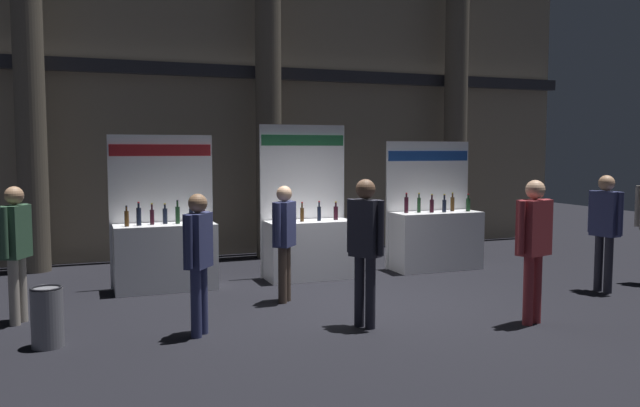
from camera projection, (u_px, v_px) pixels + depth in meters
The scene contains 12 objects.
ground_plane at pixel (351, 303), 8.92m from camera, with size 29.24×29.24×0.00m, color black.
hall_colonnade at pixel (260, 92), 13.06m from camera, with size 14.62×1.10×6.75m.
exhibitor_booth_0 at pixel (165, 250), 9.76m from camera, with size 1.60×0.66×2.39m.
exhibitor_booth_1 at pixel (309, 242), 10.60m from camera, with size 1.51×0.66×2.58m.
exhibitor_booth_2 at pixel (435, 235), 11.44m from camera, with size 1.69×0.66×2.31m.
trash_bin at pixel (47, 317), 6.91m from camera, with size 0.34×0.34×0.67m.
visitor_0 at pixel (534, 237), 7.77m from camera, with size 0.57×0.35×1.79m.
visitor_1 at pixel (16, 243), 7.79m from camera, with size 0.36×0.50×1.71m.
visitor_3 at pixel (365, 240), 7.62m from camera, with size 0.36×0.46×1.80m.
visitor_4 at pixel (284, 234), 8.91m from camera, with size 0.39×0.41×1.65m.
visitor_5 at pixel (198, 253), 7.29m from camera, with size 0.38×0.45×1.66m.
visitor_7 at pixel (605, 222), 9.54m from camera, with size 0.29×0.56×1.77m.
Camera 1 is at (-3.51, -8.04, 2.15)m, focal length 35.59 mm.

